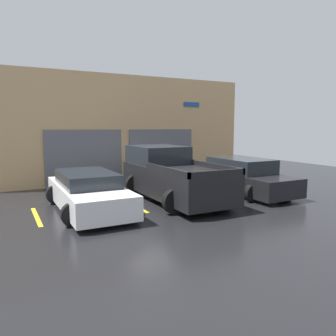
% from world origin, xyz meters
% --- Properties ---
extents(ground_plane, '(28.00, 28.00, 0.00)m').
position_xyz_m(ground_plane, '(0.00, 0.00, 0.00)').
color(ground_plane, black).
extents(shophouse_building, '(12.29, 0.68, 4.94)m').
position_xyz_m(shophouse_building, '(-0.01, 3.29, 2.43)').
color(shophouse_building, tan).
rests_on(shophouse_building, ground).
extents(pickup_truck, '(2.48, 5.12, 1.86)m').
position_xyz_m(pickup_truck, '(0.00, -1.18, 0.87)').
color(pickup_truck, black).
rests_on(pickup_truck, ground).
extents(sedan_white, '(2.14, 4.61, 1.20)m').
position_xyz_m(sedan_white, '(-3.04, -1.43, 0.58)').
color(sedan_white, white).
rests_on(sedan_white, ground).
extents(sedan_side, '(2.16, 4.67, 1.36)m').
position_xyz_m(sedan_side, '(3.04, -1.43, 0.63)').
color(sedan_side, black).
rests_on(sedan_side, ground).
extents(parking_stripe_far_left, '(0.12, 2.20, 0.01)m').
position_xyz_m(parking_stripe_far_left, '(-4.55, -1.46, 0.00)').
color(parking_stripe_far_left, gold).
rests_on(parking_stripe_far_left, ground).
extents(parking_stripe_left, '(0.12, 2.20, 0.01)m').
position_xyz_m(parking_stripe_left, '(-1.52, -1.46, 0.00)').
color(parking_stripe_left, gold).
rests_on(parking_stripe_left, ground).
extents(parking_stripe_centre, '(0.12, 2.20, 0.01)m').
position_xyz_m(parking_stripe_centre, '(1.52, -1.46, 0.00)').
color(parking_stripe_centre, gold).
rests_on(parking_stripe_centre, ground).
extents(parking_stripe_right, '(0.12, 2.20, 0.01)m').
position_xyz_m(parking_stripe_right, '(4.55, -1.46, 0.00)').
color(parking_stripe_right, gold).
rests_on(parking_stripe_right, ground).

